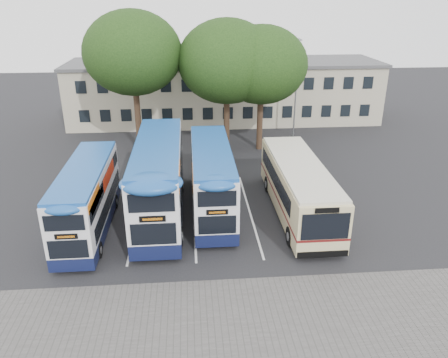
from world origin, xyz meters
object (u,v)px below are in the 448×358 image
Objects in this scene: bus_dd_left at (87,196)px; bus_dd_right at (212,177)px; tree_left at (133,53)px; lamp_post at (296,84)px; tree_right at (262,65)px; tree_mid at (227,62)px; bus_single at (298,185)px; bus_dd_mid at (159,176)px.

bus_dd_right reaches higher than bus_dd_left.
tree_left is at bearing 83.57° from bus_dd_left.
tree_right is (-3.78, -3.05, 2.18)m from lamp_post.
tree_mid is (7.57, -0.32, -0.71)m from tree_left.
lamp_post is 0.91× the size of bus_dd_right.
tree_mid is 1.18× the size of bus_dd_left.
bus_dd_left is at bearing -131.91° from tree_right.
tree_left is 1.11× the size of tree_right.
bus_single is (3.32, -12.39, -5.68)m from tree_mid.
bus_single is at bearing -87.89° from tree_right.
tree_left is 14.47m from bus_dd_right.
tree_left is 1.04× the size of bus_dd_mid.
lamp_post is 5.32m from tree_right.
tree_left is (-14.22, -2.59, 3.17)m from lamp_post.
tree_left is 10.49m from tree_right.
bus_dd_mid reaches higher than bus_single.
tree_left reaches higher than bus_single.
tree_left reaches higher than tree_mid.
bus_single is at bearing -8.43° from bus_dd_right.
tree_mid is at bearing 66.82° from bus_dd_mid.
lamp_post is at bearing 38.85° from tree_right.
bus_dd_right is (5.62, -11.92, -5.98)m from tree_left.
tree_right is 0.94× the size of bus_dd_mid.
bus_dd_left is 0.84× the size of bus_dd_mid.
tree_right is at bearing -141.15° from lamp_post.
bus_dd_mid is (-5.14, -12.01, -4.99)m from tree_mid.
tree_left is 1.05× the size of bus_single.
bus_single is at bearing -102.29° from lamp_post.
bus_dd_mid is at bearing -128.33° from lamp_post.
bus_dd_right is at bearing -120.64° from lamp_post.
bus_dd_mid is 1.01× the size of bus_single.
bus_dd_right is (-1.95, -11.61, -5.27)m from tree_mid.
bus_dd_right is (3.19, 0.40, -0.29)m from bus_dd_mid.
tree_right is (2.87, -0.14, -0.29)m from tree_mid.
tree_right reaches higher than bus_dd_right.
bus_dd_right is at bearing -64.76° from tree_left.
lamp_post is 0.82× the size of bus_single.
bus_dd_right is at bearing 171.57° from bus_single.
bus_dd_right is at bearing -112.78° from tree_right.
tree_left is at bearing 115.24° from bus_dd_right.
lamp_post is 0.97× the size of bus_dd_left.
tree_left is 13.79m from bus_dd_mid.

